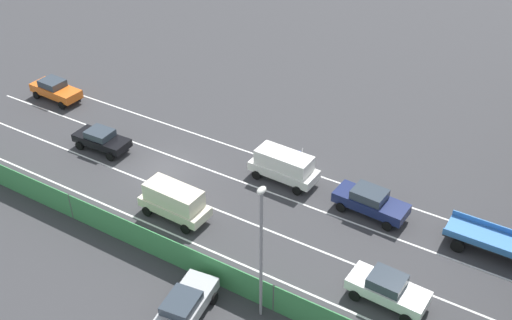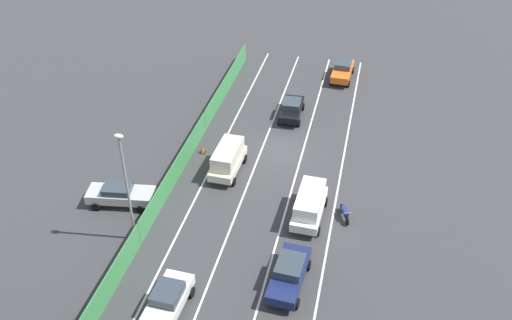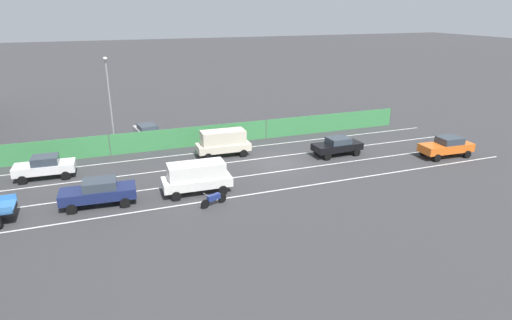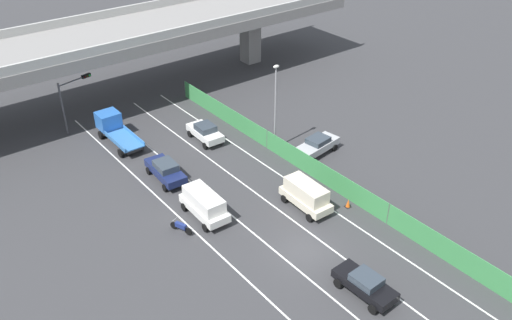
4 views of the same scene
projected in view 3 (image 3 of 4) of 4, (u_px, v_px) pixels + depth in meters
The scene contains 16 objects.
ground_plane at pixel (279, 163), 35.08m from camera, with size 300.00×300.00×0.00m, color #38383A.
lane_line_left_edge at pixel (233, 197), 28.85m from camera, with size 0.14×47.12×0.01m, color silver.
lane_line_mid_left at pixel (219, 180), 31.77m from camera, with size 0.14×47.12×0.01m, color silver.
lane_line_mid_right at pixel (208, 165), 34.69m from camera, with size 0.14×47.12×0.01m, color silver.
lane_line_right_edge at pixel (198, 153), 37.60m from camera, with size 0.14×47.12×0.01m, color silver.
green_fence at pixel (193, 137), 39.08m from camera, with size 0.10×43.22×1.84m.
car_sedan_black at pixel (337, 145), 36.79m from camera, with size 2.04×4.29×1.55m.
car_taxi_orange at pixel (447, 146), 36.40m from camera, with size 2.11×4.58×1.70m.
car_sedan_navy at pixel (99, 191), 27.43m from camera, with size 2.23×4.75×1.71m.
car_van_white at pixel (197, 176), 29.21m from camera, with size 2.19×4.70×2.12m.
car_van_cream at pixel (223, 142), 36.53m from camera, with size 2.15×4.56×2.21m.
car_sedan_white at pixel (45, 166), 31.84m from camera, with size 2.14×4.30×1.69m.
motorcycle at pixel (214, 199), 27.49m from camera, with size 0.88×1.86×0.93m.
parked_wagon_silver at pixel (148, 132), 40.46m from camera, with size 4.90×2.50×1.62m.
street_lamp at pixel (110, 97), 35.98m from camera, with size 0.60×0.36×8.22m.
traffic_cone at pixel (236, 141), 39.89m from camera, with size 0.47×0.47×0.71m.
Camera 3 is at (-30.17, 13.41, 12.01)m, focal length 30.24 mm.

